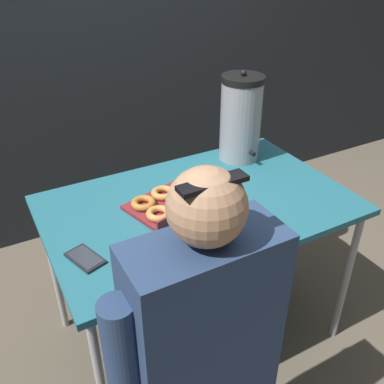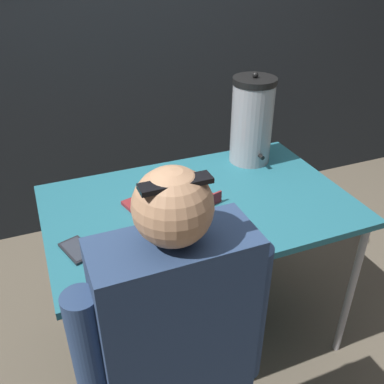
{
  "view_description": "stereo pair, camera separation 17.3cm",
  "coord_description": "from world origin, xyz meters",
  "px_view_note": "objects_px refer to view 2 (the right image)",
  "views": [
    {
      "loc": [
        -0.74,
        -1.29,
        1.73
      ],
      "look_at": [
        -0.03,
        0.0,
        0.83
      ],
      "focal_mm": 40.0,
      "sensor_mm": 36.0,
      "label": 1
    },
    {
      "loc": [
        -0.58,
        -1.37,
        1.73
      ],
      "look_at": [
        -0.03,
        0.0,
        0.83
      ],
      "focal_mm": 40.0,
      "sensor_mm": 36.0,
      "label": 2
    }
  ],
  "objects_px": {
    "donut_box": "(171,201)",
    "person_seated": "(177,369)",
    "coffee_urn": "(252,121)",
    "cell_phone": "(77,250)"
  },
  "relations": [
    {
      "from": "donut_box",
      "to": "person_seated",
      "type": "distance_m",
      "value": 0.68
    },
    {
      "from": "cell_phone",
      "to": "person_seated",
      "type": "distance_m",
      "value": 0.53
    },
    {
      "from": "coffee_urn",
      "to": "cell_phone",
      "type": "height_order",
      "value": "coffee_urn"
    },
    {
      "from": "cell_phone",
      "to": "donut_box",
      "type": "bearing_deg",
      "value": 2.91
    },
    {
      "from": "person_seated",
      "to": "cell_phone",
      "type": "bearing_deg",
      "value": -67.15
    },
    {
      "from": "cell_phone",
      "to": "person_seated",
      "type": "relative_size",
      "value": 0.12
    },
    {
      "from": "donut_box",
      "to": "coffee_urn",
      "type": "xyz_separation_m",
      "value": [
        0.49,
        0.24,
        0.18
      ]
    },
    {
      "from": "cell_phone",
      "to": "person_seated",
      "type": "height_order",
      "value": "person_seated"
    },
    {
      "from": "coffee_urn",
      "to": "person_seated",
      "type": "distance_m",
      "value": 1.17
    },
    {
      "from": "cell_phone",
      "to": "person_seated",
      "type": "bearing_deg",
      "value": -85.44
    }
  ]
}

